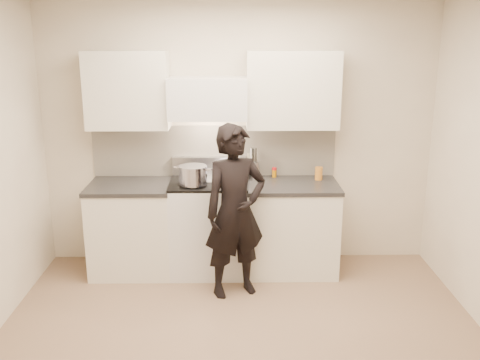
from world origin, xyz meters
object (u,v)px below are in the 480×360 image
(stove, at_px, (209,226))
(wok, at_px, (229,168))
(utensil_crock, at_px, (253,169))
(person, at_px, (235,212))
(counter_right, at_px, (291,227))

(stove, distance_m, wok, 0.62)
(utensil_crock, xyz_separation_m, person, (-0.19, -0.73, -0.21))
(wok, height_order, utensil_crock, utensil_crock)
(utensil_crock, distance_m, person, 0.78)
(stove, bearing_deg, wok, 34.99)
(counter_right, height_order, utensil_crock, utensil_crock)
(stove, relative_size, counter_right, 1.04)
(counter_right, distance_m, person, 0.84)
(counter_right, xyz_separation_m, wok, (-0.63, 0.14, 0.58))
(counter_right, height_order, person, person)
(counter_right, bearing_deg, wok, 167.50)
(wok, bearing_deg, person, -84.63)
(counter_right, bearing_deg, utensil_crock, 149.89)
(stove, height_order, utensil_crock, utensil_crock)
(stove, height_order, counter_right, stove)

